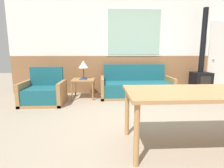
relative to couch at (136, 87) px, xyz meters
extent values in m
plane|color=gray|center=(0.13, -2.10, -0.25)|extent=(16.00, 16.00, 0.00)
cube|color=#8E603D|center=(0.13, 0.53, 0.29)|extent=(7.20, 0.06, 1.08)
cube|color=white|center=(0.13, 0.53, 1.64)|extent=(7.20, 0.06, 1.62)
cube|color=white|center=(0.00, 0.49, 1.49)|extent=(1.56, 0.01, 1.32)
cube|color=#99BCA8|center=(0.00, 0.48, 1.49)|extent=(1.48, 0.02, 1.24)
cube|color=#9E7042|center=(0.00, -0.03, -0.22)|extent=(1.88, 0.82, 0.06)
cube|color=#195660|center=(0.00, -0.05, -0.02)|extent=(1.72, 0.74, 0.33)
cube|color=#195660|center=(0.00, 0.33, 0.37)|extent=(1.72, 0.10, 0.45)
cube|color=#9E7042|center=(-0.90, -0.03, 0.02)|extent=(0.08, 0.82, 0.53)
cube|color=#9E7042|center=(0.90, -0.03, 0.02)|extent=(0.08, 0.82, 0.53)
cube|color=#9E7042|center=(-2.26, -0.58, -0.22)|extent=(0.93, 0.74, 0.06)
cube|color=#195660|center=(-2.26, -0.60, -0.03)|extent=(0.77, 0.66, 0.32)
cube|color=#195660|center=(-2.26, -0.25, 0.36)|extent=(0.77, 0.10, 0.45)
cube|color=#9E7042|center=(-2.68, -0.58, 0.01)|extent=(0.08, 0.74, 0.52)
cube|color=#9E7042|center=(-1.83, -0.58, 0.01)|extent=(0.08, 0.74, 0.52)
cube|color=#9E7042|center=(-1.40, -0.06, 0.23)|extent=(0.57, 0.57, 0.03)
cylinder|color=#9E7042|center=(-1.65, -0.31, -0.02)|extent=(0.04, 0.04, 0.47)
cylinder|color=#9E7042|center=(-1.14, -0.31, -0.02)|extent=(0.04, 0.04, 0.47)
cylinder|color=#9E7042|center=(-1.65, 0.19, -0.02)|extent=(0.04, 0.04, 0.47)
cylinder|color=#9E7042|center=(-1.14, 0.19, -0.02)|extent=(0.04, 0.04, 0.47)
cylinder|color=#262628|center=(-1.39, 0.04, 0.26)|extent=(0.17, 0.17, 0.02)
cylinder|color=#262628|center=(-1.39, 0.04, 0.40)|extent=(0.02, 0.02, 0.26)
cone|color=silver|center=(-1.39, 0.04, 0.62)|extent=(0.26, 0.26, 0.19)
cube|color=#234799|center=(-1.39, -0.16, 0.26)|extent=(0.19, 0.18, 0.02)
cube|color=#B27F4C|center=(0.39, -2.56, 0.45)|extent=(2.00, 0.83, 0.04)
cylinder|color=#B27F4C|center=(-0.55, -2.92, 0.09)|extent=(0.06, 0.06, 0.68)
cylinder|color=#B27F4C|center=(-0.55, -2.20, 0.09)|extent=(0.06, 0.06, 0.68)
cylinder|color=black|center=(1.63, -0.11, -0.20)|extent=(0.04, 0.04, 0.10)
cylinder|color=black|center=(2.00, -0.11, -0.20)|extent=(0.04, 0.04, 0.10)
cylinder|color=black|center=(1.63, 0.25, -0.20)|extent=(0.04, 0.04, 0.10)
cylinder|color=black|center=(2.00, 0.25, -0.20)|extent=(0.04, 0.04, 0.10)
cube|color=black|center=(1.81, 0.07, 0.12)|extent=(0.46, 0.45, 0.54)
cube|color=black|center=(1.81, -0.16, 0.12)|extent=(0.28, 0.01, 0.38)
cylinder|color=black|center=(1.81, 0.12, 1.24)|extent=(0.13, 0.13, 1.69)
cube|color=silver|center=(2.67, 0.48, 0.78)|extent=(0.93, 0.04, 2.06)
sphere|color=silver|center=(2.35, 0.44, 0.74)|extent=(0.06, 0.06, 0.06)
camera|label=1|loc=(-0.88, -4.56, 0.92)|focal=28.00mm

